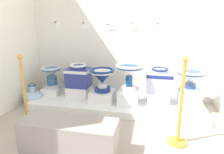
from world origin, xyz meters
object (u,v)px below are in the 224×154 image
plinth_block_central_ornate (53,90)px  stanchion_post_near_left (26,106)px  decorative_vase_spare (33,96)px  museum_bench (70,138)px  info_placard_third (110,27)px  plinth_block_pale_glazed (129,96)px  plinth_block_slender_white (102,96)px  plinth_block_leftmost (158,97)px  antique_toilet_central_ornate (51,74)px  info_placard_second (86,25)px  info_placard_first (57,25)px  plinth_block_tall_cobalt (79,91)px  antique_toilet_slender_white (102,77)px  antique_toilet_broad_patterned (191,78)px  antique_toilet_leftmost (159,80)px  antique_toilet_tall_cobalt (79,75)px  info_placard_fourth (134,26)px  stanchion_post_near_right (180,117)px  plinth_block_broad_patterned (188,99)px  info_placard_fifth (160,26)px  antique_toilet_pale_glazed (129,71)px

plinth_block_central_ornate → stanchion_post_near_left: 1.09m
decorative_vase_spare → museum_bench: 1.67m
info_placard_third → plinth_block_pale_glazed: bearing=-52.1°
plinth_block_slender_white → plinth_block_leftmost: (0.90, 0.14, 0.00)m
antique_toilet_central_ornate → info_placard_second: (0.54, 0.36, 0.84)m
info_placard_first → plinth_block_tall_cobalt: bearing=-36.0°
info_placard_first → museum_bench: bearing=-62.2°
info_placard_third → stanchion_post_near_left: bearing=-119.4°
antique_toilet_slender_white → antique_toilet_broad_patterned: antique_toilet_broad_patterned is taller
antique_toilet_leftmost → plinth_block_central_ornate: bearing=179.3°
antique_toilet_central_ornate → antique_toilet_tall_cobalt: (0.51, -0.01, 0.01)m
antique_toilet_central_ornate → plinth_block_leftmost: (1.87, -0.02, -0.27)m
info_placard_first → info_placard_fourth: bearing=-0.0°
info_placard_fourth → stanchion_post_near_right: (0.69, -1.34, -0.96)m
plinth_block_slender_white → antique_toilet_slender_white: antique_toilet_slender_white is taller
antique_toilet_leftmost → info_placard_third: info_placard_third is taller
plinth_block_slender_white → info_placard_fourth: (0.44, 0.52, 1.10)m
antique_toilet_broad_patterned → info_placard_fourth: (-0.92, 0.41, 0.75)m
plinth_block_broad_patterned → stanchion_post_near_right: (-0.23, -0.93, 0.12)m
plinth_block_broad_patterned → info_placard_fifth: info_placard_fifth is taller
plinth_block_central_ornate → antique_toilet_slender_white: 1.05m
plinth_block_pale_glazed → antique_toilet_pale_glazed: size_ratio=0.83×
plinth_block_leftmost → info_placard_second: (-1.33, 0.39, 1.11)m
plinth_block_central_ornate → plinth_block_broad_patterned: plinth_block_broad_patterned is taller
antique_toilet_tall_cobalt → stanchion_post_near_left: stanchion_post_near_left is taller
plinth_block_slender_white → stanchion_post_near_left: (-0.78, -0.90, 0.14)m
info_placard_fifth → plinth_block_leftmost: bearing=-84.1°
decorative_vase_spare → stanchion_post_near_left: 0.93m
antique_toilet_tall_cobalt → stanchion_post_near_right: (1.59, -0.96, -0.14)m
info_placard_third → museum_bench: 2.10m
plinth_block_pale_glazed → antique_toilet_leftmost: (0.46, 0.14, 0.26)m
antique_toilet_central_ornate → plinth_block_leftmost: 1.89m
info_placard_fifth → antique_toilet_central_ornate: bearing=-168.8°
antique_toilet_tall_cobalt → info_placard_fifth: bearing=15.8°
info_placard_first → info_placard_third: 1.00m
plinth_block_leftmost → stanchion_post_near_right: size_ratio=0.33×
antique_toilet_slender_white → plinth_block_leftmost: size_ratio=1.15×
plinth_block_central_ornate → antique_toilet_tall_cobalt: size_ratio=0.84×
antique_toilet_central_ornate → info_placard_third: 1.34m
info_placard_second → stanchion_post_near_right: (1.56, -1.34, -0.97)m
plinth_block_broad_patterned → info_placard_fifth: (-0.50, 0.41, 1.09)m
antique_toilet_tall_cobalt → plinth_block_leftmost: size_ratio=1.20×
antique_toilet_slender_white → stanchion_post_near_right: bearing=-35.7°
info_placard_third → plinth_block_leftmost: bearing=-23.8°
decorative_vase_spare → stanchion_post_near_right: 2.46m
antique_toilet_slender_white → stanchion_post_near_left: size_ratio=0.39×
antique_toilet_slender_white → plinth_block_leftmost: antique_toilet_slender_white is taller
stanchion_post_near_left → antique_toilet_leftmost: bearing=31.7°
plinth_block_leftmost → antique_toilet_broad_patterned: antique_toilet_broad_patterned is taller
museum_bench → antique_toilet_slender_white: bearing=88.9°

